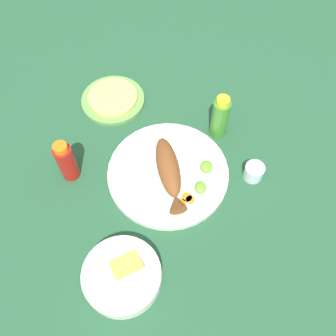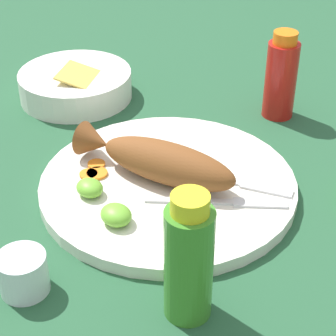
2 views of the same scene
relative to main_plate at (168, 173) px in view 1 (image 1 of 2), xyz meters
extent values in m
plane|color=#235133|center=(0.00, 0.00, -0.01)|extent=(4.00, 4.00, 0.00)
cylinder|color=white|center=(0.00, 0.00, 0.00)|extent=(0.35, 0.35, 0.02)
ellipsoid|color=brown|center=(0.00, 0.00, 0.04)|extent=(0.21, 0.13, 0.06)
cone|color=brown|center=(-0.11, -0.04, 0.04)|extent=(0.06, 0.06, 0.05)
cube|color=silver|center=(0.02, 0.04, 0.01)|extent=(0.11, 0.06, 0.00)
cube|color=silver|center=(0.10, 0.08, 0.01)|extent=(0.07, 0.05, 0.00)
cube|color=silver|center=(0.05, -0.01, 0.01)|extent=(0.09, 0.09, 0.00)
cube|color=silver|center=(0.12, 0.05, 0.01)|extent=(0.06, 0.06, 0.00)
cylinder|color=orange|center=(-0.09, -0.05, 0.01)|extent=(0.02, 0.02, 0.00)
cylinder|color=orange|center=(-0.08, -0.07, 0.01)|extent=(0.03, 0.03, 0.00)
cylinder|color=orange|center=(-0.08, -0.06, 0.01)|extent=(0.03, 0.03, 0.00)
ellipsoid|color=#6BB233|center=(-0.04, -0.10, 0.02)|extent=(0.04, 0.03, 0.02)
ellipsoid|color=#6BB233|center=(0.03, -0.11, 0.02)|extent=(0.04, 0.04, 0.02)
cylinder|color=#B21914|center=(-0.04, 0.28, 0.05)|extent=(0.05, 0.05, 0.13)
cylinder|color=orange|center=(-0.04, 0.28, 0.13)|extent=(0.04, 0.04, 0.02)
cylinder|color=#3D8428|center=(0.18, -0.13, 0.06)|extent=(0.05, 0.05, 0.13)
cylinder|color=yellow|center=(0.18, -0.13, 0.14)|extent=(0.04, 0.04, 0.02)
cylinder|color=silver|center=(0.03, -0.24, 0.02)|extent=(0.06, 0.06, 0.05)
cylinder|color=white|center=(0.03, -0.24, 0.00)|extent=(0.05, 0.05, 0.02)
cylinder|color=white|center=(-0.32, 0.07, 0.01)|extent=(0.19, 0.19, 0.05)
cylinder|color=olive|center=(-0.32, 0.07, 0.03)|extent=(0.17, 0.17, 0.02)
cube|color=gold|center=(-0.28, 0.07, 0.04)|extent=(0.11, 0.11, 0.02)
cylinder|color=#6B9E4C|center=(0.25, 0.22, 0.00)|extent=(0.21, 0.21, 0.01)
cylinder|color=#E0C666|center=(0.25, 0.22, 0.01)|extent=(0.16, 0.16, 0.01)
camera|label=1|loc=(-0.54, -0.08, 0.94)|focal=40.00mm
camera|label=2|loc=(0.51, -0.45, 0.49)|focal=65.00mm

